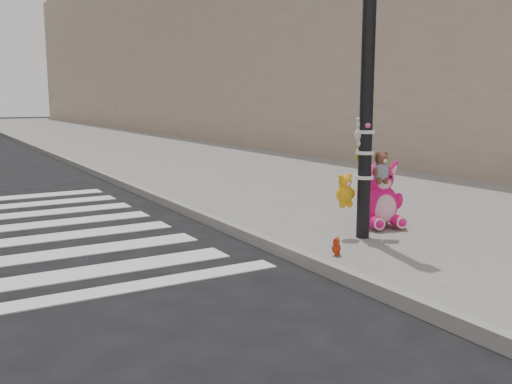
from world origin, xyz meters
TOP-DOWN VIEW (x-y plane):
  - ground at (0.00, 0.00)m, footprint 120.00×120.00m
  - sidewalk_near at (5.00, 10.00)m, footprint 7.00×80.00m
  - curb_edge at (1.55, 10.00)m, footprint 0.12×80.00m
  - bld_near at (10.50, 20.00)m, footprint 5.00×60.00m
  - signal_pole at (2.61, 1.82)m, footprint 0.70×0.49m
  - pink_bunny at (3.19, 2.17)m, footprint 0.68×0.76m
  - red_teddy at (1.80, 1.31)m, footprint 0.17×0.15m

SIDE VIEW (x-z plane):
  - ground at x=0.00m, z-range 0.00..0.00m
  - sidewalk_near at x=5.00m, z-range 0.00..0.14m
  - curb_edge at x=1.55m, z-range -0.01..0.15m
  - red_teddy at x=1.80m, z-range 0.14..0.34m
  - pink_bunny at x=3.19m, z-range 0.06..0.96m
  - signal_pole at x=2.61m, z-range -0.24..3.76m
  - bld_near at x=10.50m, z-range 0.00..10.00m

